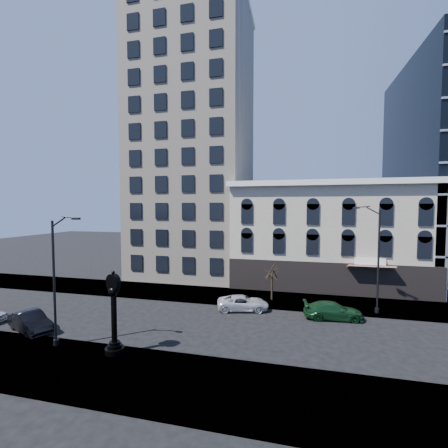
# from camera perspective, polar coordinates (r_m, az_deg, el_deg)

# --- Properties ---
(ground) EXTENTS (160.00, 160.00, 0.00)m
(ground) POSITION_cam_1_polar(r_m,az_deg,el_deg) (26.03, -6.69, -18.31)
(ground) COLOR black
(ground) RESTS_ON ground
(sidewalk_far) EXTENTS (160.00, 6.00, 0.12)m
(sidewalk_far) POSITION_cam_1_polar(r_m,az_deg,el_deg) (33.22, -1.79, -13.38)
(sidewalk_far) COLOR gray
(sidewalk_far) RESTS_ON ground
(sidewalk_near) EXTENTS (160.00, 6.00, 0.12)m
(sidewalk_near) POSITION_cam_1_polar(r_m,az_deg,el_deg) (19.42, -15.81, -26.11)
(sidewalk_near) COLOR gray
(sidewalk_near) RESTS_ON ground
(cream_tower) EXTENTS (15.90, 15.40, 42.50)m
(cream_tower) POSITION_cam_1_polar(r_m,az_deg,el_deg) (45.14, -5.82, 15.69)
(cream_tower) COLOR beige
(cream_tower) RESTS_ON ground
(victorian_row) EXTENTS (22.60, 11.19, 12.50)m
(victorian_row) POSITION_cam_1_polar(r_m,az_deg,el_deg) (38.93, 18.75, -2.20)
(victorian_row) COLOR #BCB29B
(victorian_row) RESTS_ON ground
(street_clock) EXTENTS (1.22, 1.22, 5.36)m
(street_clock) POSITION_cam_1_polar(r_m,az_deg,el_deg) (21.35, -20.22, -16.10)
(street_clock) COLOR black
(street_clock) RESTS_ON sidewalk_near
(street_lamp_near) EXTENTS (2.34, 0.36, 9.02)m
(street_lamp_near) POSITION_cam_1_polar(r_m,az_deg,el_deg) (22.72, -28.61, -3.78)
(street_lamp_near) COLOR black
(street_lamp_near) RESTS_ON sidewalk_near
(street_lamp_far) EXTENTS (2.45, 0.99, 9.73)m
(street_lamp_far) POSITION_cam_1_polar(r_m,az_deg,el_deg) (29.71, 26.09, -1.12)
(street_lamp_far) COLOR black
(street_lamp_far) RESTS_ON sidewalk_far
(bare_tree_far) EXTENTS (2.44, 2.44, 4.19)m
(bare_tree_far) POSITION_cam_1_polar(r_m,az_deg,el_deg) (31.16, 9.14, -8.43)
(bare_tree_far) COLOR black
(bare_tree_far) RESTS_ON sidewalk_far
(car_near_b) EXTENTS (4.87, 3.26, 1.52)m
(car_near_b) POSITION_cam_1_polar(r_m,az_deg,el_deg) (28.40, -32.94, -15.32)
(car_near_b) COLOR black
(car_near_b) RESTS_ON ground
(car_far_a) EXTENTS (5.13, 3.22, 1.32)m
(car_far_a) POSITION_cam_1_polar(r_m,az_deg,el_deg) (28.77, 3.63, -14.77)
(car_far_a) COLOR silver
(car_far_a) RESTS_ON ground
(car_far_b) EXTENTS (5.09, 2.50, 1.42)m
(car_far_b) POSITION_cam_1_polar(r_m,az_deg,el_deg) (28.20, 20.06, -15.23)
(car_far_b) COLOR #143F1E
(car_far_b) RESTS_ON ground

